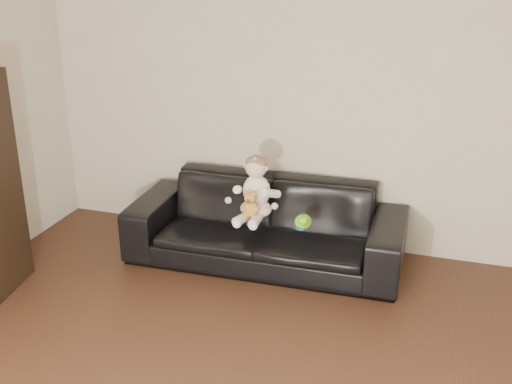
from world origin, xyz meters
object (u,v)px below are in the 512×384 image
(teddy_bear, at_px, (250,205))
(toy_blue_disc, at_px, (301,228))
(baby, at_px, (255,191))
(toy_green, at_px, (303,222))
(toy_rattle, at_px, (306,224))
(sofa, at_px, (266,224))

(teddy_bear, height_order, toy_blue_disc, teddy_bear)
(baby, relative_size, teddy_bear, 2.35)
(teddy_bear, bearing_deg, toy_green, 6.15)
(teddy_bear, relative_size, toy_blue_disc, 2.53)
(baby, bearing_deg, toy_green, -6.09)
(toy_green, distance_m, toy_rattle, 0.04)
(sofa, distance_m, toy_blue_disc, 0.44)
(toy_green, relative_size, toy_blue_disc, 1.83)
(baby, relative_size, toy_rattle, 8.70)
(sofa, bearing_deg, toy_green, -31.44)
(teddy_bear, height_order, toy_rattle, teddy_bear)
(toy_blue_disc, bearing_deg, sofa, 147.92)
(baby, bearing_deg, toy_rattle, -3.10)
(teddy_bear, xyz_separation_m, toy_green, (0.42, 0.07, -0.12))
(baby, bearing_deg, teddy_bear, -80.63)
(baby, height_order, toy_blue_disc, baby)
(sofa, bearing_deg, baby, -114.12)
(toy_blue_disc, bearing_deg, toy_rattle, 40.99)
(sofa, xyz_separation_m, toy_blue_disc, (0.36, -0.23, 0.11))
(toy_blue_disc, bearing_deg, toy_green, 31.91)
(sofa, height_order, toy_green, sofa)
(toy_green, height_order, toy_rattle, toy_green)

